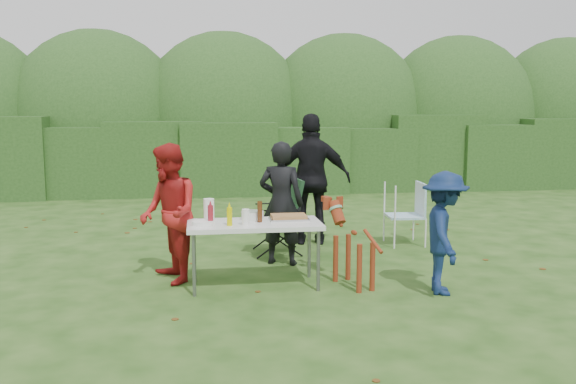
{
  "coord_description": "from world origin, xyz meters",
  "views": [
    {
      "loc": [
        -0.69,
        -6.51,
        2.02
      ],
      "look_at": [
        0.38,
        0.77,
        1.0
      ],
      "focal_mm": 38.0,
      "sensor_mm": 36.0,
      "label": 1
    }
  ],
  "objects": [
    {
      "name": "child",
      "position": [
        1.93,
        -0.34,
        0.67
      ],
      "size": [
        0.7,
        0.96,
        1.34
      ],
      "primitive_type": "imported",
      "rotation": [
        0.0,
        0.0,
        1.33
      ],
      "color": "#0F2149",
      "rests_on": "ground"
    },
    {
      "name": "hedge_row",
      "position": [
        0.0,
        8.0,
        0.85
      ],
      "size": [
        22.0,
        1.4,
        1.7
      ],
      "primitive_type": "cube",
      "color": "#23471C",
      "rests_on": "ground"
    },
    {
      "name": "beer_bottle",
      "position": [
        -0.02,
        0.22,
        0.86
      ],
      "size": [
        0.06,
        0.06,
        0.24
      ],
      "primitive_type": "cylinder",
      "color": "#47230F",
      "rests_on": "folding_table"
    },
    {
      "name": "person_cook",
      "position": [
        0.35,
        1.17,
        0.8
      ],
      "size": [
        0.68,
        0.57,
        1.6
      ],
      "primitive_type": "imported",
      "rotation": [
        0.0,
        0.0,
        2.76
      ],
      "color": "black",
      "rests_on": "ground"
    },
    {
      "name": "plate_stack",
      "position": [
        -0.66,
        0.13,
        0.77
      ],
      "size": [
        0.24,
        0.24,
        0.05
      ],
      "primitive_type": "cylinder",
      "color": "white",
      "rests_on": "folding_table"
    },
    {
      "name": "food_tray",
      "position": [
        0.32,
        0.34,
        0.75
      ],
      "size": [
        0.45,
        0.3,
        0.02
      ],
      "primitive_type": "cube",
      "color": "#B7B7BA",
      "rests_on": "folding_table"
    },
    {
      "name": "ground",
      "position": [
        0.0,
        0.0,
        0.0
      ],
      "size": [
        80.0,
        80.0,
        0.0
      ],
      "primitive_type": "plane",
      "color": "#1E4211"
    },
    {
      "name": "mustard_bottle",
      "position": [
        -0.37,
        0.07,
        0.84
      ],
      "size": [
        0.06,
        0.06,
        0.2
      ],
      "primitive_type": "cylinder",
      "color": "#CBC800",
      "rests_on": "folding_table"
    },
    {
      "name": "focaccia_bread",
      "position": [
        0.32,
        0.34,
        0.78
      ],
      "size": [
        0.4,
        0.26,
        0.04
      ],
      "primitive_type": "cube",
      "color": "#9F703C",
      "rests_on": "food_tray"
    },
    {
      "name": "person_black_puffy",
      "position": [
        0.97,
        2.3,
        0.97
      ],
      "size": [
        1.2,
        0.65,
        1.94
      ],
      "primitive_type": "imported",
      "rotation": [
        0.0,
        0.0,
        2.98
      ],
      "color": "black",
      "rests_on": "ground"
    },
    {
      "name": "person_red_jacket",
      "position": [
        -1.05,
        0.53,
        0.81
      ],
      "size": [
        0.83,
        0.94,
        1.62
      ],
      "primitive_type": "imported",
      "rotation": [
        0.0,
        0.0,
        -1.26
      ],
      "color": "#A41918",
      "rests_on": "ground"
    },
    {
      "name": "ketchup_bottle",
      "position": [
        -0.58,
        0.12,
        0.85
      ],
      "size": [
        0.06,
        0.06,
        0.22
      ],
      "primitive_type": "cylinder",
      "color": "maroon",
      "rests_on": "folding_table"
    },
    {
      "name": "folding_table",
      "position": [
        -0.09,
        0.21,
        0.69
      ],
      "size": [
        1.5,
        0.7,
        0.74
      ],
      "color": "silver",
      "rests_on": "ground"
    },
    {
      "name": "paper_towel_roll",
      "position": [
        -0.59,
        0.36,
        0.87
      ],
      "size": [
        0.12,
        0.12,
        0.26
      ],
      "primitive_type": "cylinder",
      "color": "white",
      "rests_on": "folding_table"
    },
    {
      "name": "shrub_backdrop",
      "position": [
        0.0,
        9.6,
        1.6
      ],
      "size": [
        20.0,
        2.6,
        3.2
      ],
      "primitive_type": "ellipsoid",
      "color": "#3D6628",
      "rests_on": "ground"
    },
    {
      "name": "lawn_chair",
      "position": [
        2.32,
        2.04,
        0.47
      ],
      "size": [
        0.59,
        0.59,
        0.94
      ],
      "primitive_type": null,
      "rotation": [
        0.0,
        0.0,
        3.07
      ],
      "color": "#4D9ABE",
      "rests_on": "ground"
    },
    {
      "name": "pasta_bowl",
      "position": [
        -0.09,
        0.38,
        0.79
      ],
      "size": [
        0.26,
        0.26,
        0.1
      ],
      "primitive_type": "cylinder",
      "color": "silver",
      "rests_on": "folding_table"
    },
    {
      "name": "dog",
      "position": [
        1.03,
        0.06,
        0.47
      ],
      "size": [
        0.69,
        1.07,
        0.94
      ],
      "primitive_type": null,
      "rotation": [
        0.0,
        0.0,
        1.9
      ],
      "color": "maroon",
      "rests_on": "ground"
    },
    {
      "name": "cup_stack",
      "position": [
        -0.19,
        0.06,
        0.83
      ],
      "size": [
        0.08,
        0.08,
        0.18
      ],
      "primitive_type": "cylinder",
      "color": "white",
      "rests_on": "folding_table"
    },
    {
      "name": "camping_chair",
      "position": [
        0.37,
        1.75,
        0.53
      ],
      "size": [
        0.72,
        0.72,
        1.06
      ],
      "primitive_type": null,
      "rotation": [
        0.0,
        0.0,
        3.23
      ],
      "color": "#1A3C20",
      "rests_on": "ground"
    }
  ]
}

